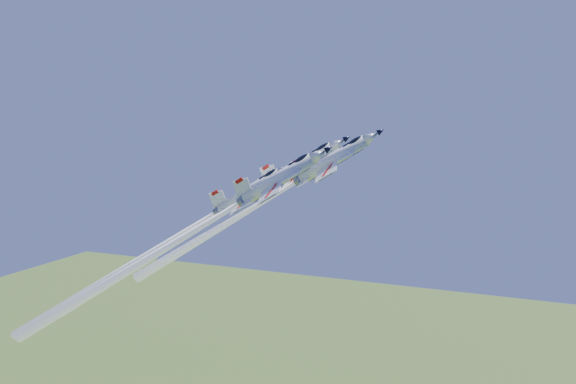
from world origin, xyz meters
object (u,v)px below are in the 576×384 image
at_px(jet_lead, 258,205).
at_px(jet_slot, 150,253).
at_px(jet_right, 167,247).
at_px(jet_left, 199,228).

bearing_deg(jet_lead, jet_slot, -102.98).
distance_m(jet_right, jet_slot, 12.73).
distance_m(jet_lead, jet_left, 15.17).
relative_size(jet_lead, jet_right, 0.80).
bearing_deg(jet_slot, jet_right, 30.82).
xyz_separation_m(jet_lead, jet_slot, (-19.61, -1.29, -9.12)).
height_order(jet_lead, jet_left, jet_lead).
xyz_separation_m(jet_left, jet_right, (2.87, -14.10, -0.28)).
bearing_deg(jet_lead, jet_right, -64.60).
bearing_deg(jet_right, jet_lead, 115.40).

